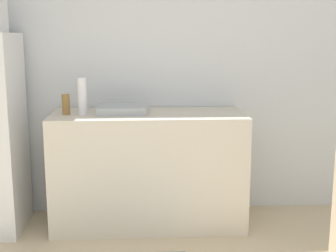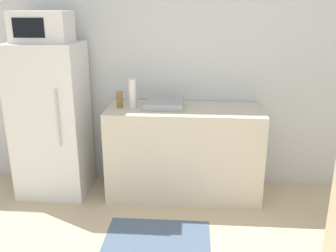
% 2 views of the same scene
% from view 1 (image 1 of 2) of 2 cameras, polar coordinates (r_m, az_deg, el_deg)
% --- Properties ---
extents(wall_back, '(8.00, 0.06, 2.60)m').
position_cam_1_polar(wall_back, '(3.96, -3.70, 7.96)').
color(wall_back, silver).
rests_on(wall_back, ground_plane).
extents(counter, '(1.51, 0.61, 0.91)m').
position_cam_1_polar(counter, '(3.77, -2.38, -5.27)').
color(counter, beige).
rests_on(counter, ground_plane).
extents(sink_basin, '(0.37, 0.32, 0.06)m').
position_cam_1_polar(sink_basin, '(3.68, -5.62, 2.05)').
color(sink_basin, '#9EA3A8').
rests_on(sink_basin, counter).
extents(bottle_tall, '(0.07, 0.07, 0.28)m').
position_cam_1_polar(bottle_tall, '(3.64, -10.42, 3.59)').
color(bottle_tall, silver).
rests_on(bottle_tall, counter).
extents(bottle_short, '(0.06, 0.06, 0.16)m').
position_cam_1_polar(bottle_short, '(3.67, -12.34, 2.59)').
color(bottle_short, olive).
rests_on(bottle_short, counter).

